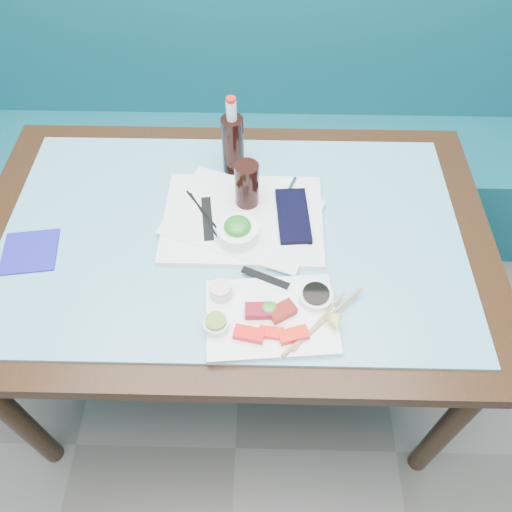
{
  "coord_description": "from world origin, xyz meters",
  "views": [
    {
      "loc": [
        0.08,
        0.59,
        1.78
      ],
      "look_at": [
        0.07,
        1.34,
        0.8
      ],
      "focal_mm": 35.0,
      "sensor_mm": 36.0,
      "label": 1
    }
  ],
  "objects_px": {
    "booth_bench": "(245,141)",
    "sashimi_plate": "(271,317)",
    "seaweed_bowl": "(238,233)",
    "blue_napkin": "(30,252)",
    "cola_glass": "(247,185)",
    "cola_bottle_body": "(233,145)",
    "serving_tray": "(243,219)",
    "dining_table": "(233,253)"
  },
  "relations": [
    {
      "from": "serving_tray",
      "to": "cola_bottle_body",
      "type": "relative_size",
      "value": 2.39
    },
    {
      "from": "serving_tray",
      "to": "cola_bottle_body",
      "type": "distance_m",
      "value": 0.22
    },
    {
      "from": "booth_bench",
      "to": "sashimi_plate",
      "type": "xyz_separation_m",
      "value": [
        0.11,
        -1.1,
        0.39
      ]
    },
    {
      "from": "booth_bench",
      "to": "sashimi_plate",
      "type": "height_order",
      "value": "booth_bench"
    },
    {
      "from": "dining_table",
      "to": "blue_napkin",
      "type": "height_order",
      "value": "blue_napkin"
    },
    {
      "from": "seaweed_bowl",
      "to": "blue_napkin",
      "type": "bearing_deg",
      "value": -175.16
    },
    {
      "from": "seaweed_bowl",
      "to": "sashimi_plate",
      "type": "bearing_deg",
      "value": -69.15
    },
    {
      "from": "dining_table",
      "to": "seaweed_bowl",
      "type": "height_order",
      "value": "seaweed_bowl"
    },
    {
      "from": "serving_tray",
      "to": "seaweed_bowl",
      "type": "height_order",
      "value": "seaweed_bowl"
    },
    {
      "from": "dining_table",
      "to": "cola_glass",
      "type": "xyz_separation_m",
      "value": [
        0.04,
        0.1,
        0.17
      ]
    },
    {
      "from": "serving_tray",
      "to": "seaweed_bowl",
      "type": "bearing_deg",
      "value": -96.99
    },
    {
      "from": "dining_table",
      "to": "seaweed_bowl",
      "type": "xyz_separation_m",
      "value": [
        0.02,
        -0.03,
        0.13
      ]
    },
    {
      "from": "blue_napkin",
      "to": "booth_bench",
      "type": "bearing_deg",
      "value": 60.47
    },
    {
      "from": "serving_tray",
      "to": "cola_bottle_body",
      "type": "xyz_separation_m",
      "value": [
        -0.03,
        0.2,
        0.08
      ]
    },
    {
      "from": "seaweed_bowl",
      "to": "blue_napkin",
      "type": "height_order",
      "value": "seaweed_bowl"
    },
    {
      "from": "serving_tray",
      "to": "blue_napkin",
      "type": "height_order",
      "value": "serving_tray"
    },
    {
      "from": "serving_tray",
      "to": "blue_napkin",
      "type": "distance_m",
      "value": 0.56
    },
    {
      "from": "booth_bench",
      "to": "seaweed_bowl",
      "type": "relative_size",
      "value": 27.94
    },
    {
      "from": "cola_bottle_body",
      "to": "booth_bench",
      "type": "bearing_deg",
      "value": 89.37
    },
    {
      "from": "cola_glass",
      "to": "cola_bottle_body",
      "type": "distance_m",
      "value": 0.16
    },
    {
      "from": "cola_bottle_body",
      "to": "blue_napkin",
      "type": "xyz_separation_m",
      "value": [
        -0.51,
        -0.32,
        -0.09
      ]
    },
    {
      "from": "dining_table",
      "to": "sashimi_plate",
      "type": "relative_size",
      "value": 4.64
    },
    {
      "from": "cola_glass",
      "to": "cola_bottle_body",
      "type": "height_order",
      "value": "cola_bottle_body"
    },
    {
      "from": "dining_table",
      "to": "sashimi_plate",
      "type": "distance_m",
      "value": 0.3
    },
    {
      "from": "cola_glass",
      "to": "blue_napkin",
      "type": "height_order",
      "value": "cola_glass"
    },
    {
      "from": "booth_bench",
      "to": "sashimi_plate",
      "type": "bearing_deg",
      "value": -84.54
    },
    {
      "from": "sashimi_plate",
      "to": "blue_napkin",
      "type": "relative_size",
      "value": 2.19
    },
    {
      "from": "sashimi_plate",
      "to": "cola_glass",
      "type": "height_order",
      "value": "cola_glass"
    },
    {
      "from": "dining_table",
      "to": "sashimi_plate",
      "type": "xyz_separation_m",
      "value": [
        0.11,
        -0.26,
        0.1
      ]
    },
    {
      "from": "booth_bench",
      "to": "cola_bottle_body",
      "type": "height_order",
      "value": "booth_bench"
    },
    {
      "from": "sashimi_plate",
      "to": "seaweed_bowl",
      "type": "bearing_deg",
      "value": 105.73
    },
    {
      "from": "cola_glass",
      "to": "blue_napkin",
      "type": "distance_m",
      "value": 0.59
    },
    {
      "from": "serving_tray",
      "to": "cola_glass",
      "type": "height_order",
      "value": "cola_glass"
    },
    {
      "from": "booth_bench",
      "to": "serving_tray",
      "type": "height_order",
      "value": "booth_bench"
    },
    {
      "from": "booth_bench",
      "to": "seaweed_bowl",
      "type": "height_order",
      "value": "booth_bench"
    },
    {
      "from": "sashimi_plate",
      "to": "cola_bottle_body",
      "type": "xyz_separation_m",
      "value": [
        -0.11,
        0.51,
        0.08
      ]
    },
    {
      "from": "serving_tray",
      "to": "seaweed_bowl",
      "type": "relative_size",
      "value": 3.99
    },
    {
      "from": "seaweed_bowl",
      "to": "cola_bottle_body",
      "type": "xyz_separation_m",
      "value": [
        -0.02,
        0.28,
        0.05
      ]
    },
    {
      "from": "dining_table",
      "to": "serving_tray",
      "type": "xyz_separation_m",
      "value": [
        0.03,
        0.04,
        0.1
      ]
    },
    {
      "from": "blue_napkin",
      "to": "sashimi_plate",
      "type": "bearing_deg",
      "value": -16.44
    },
    {
      "from": "seaweed_bowl",
      "to": "cola_glass",
      "type": "distance_m",
      "value": 0.14
    },
    {
      "from": "seaweed_bowl",
      "to": "dining_table",
      "type": "bearing_deg",
      "value": 118.74
    }
  ]
}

